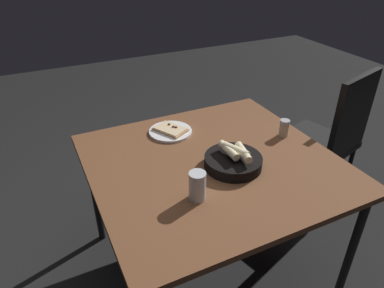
{
  "coord_description": "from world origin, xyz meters",
  "views": [
    {
      "loc": [
        1.22,
        -0.7,
        1.67
      ],
      "look_at": [
        -0.09,
        -0.07,
        0.79
      ],
      "focal_mm": 32.91,
      "sensor_mm": 36.0,
      "label": 1
    }
  ],
  "objects_px": {
    "dining_table": "(213,170)",
    "beer_glass": "(197,188)",
    "chair_near": "(331,134)",
    "pepper_shaker": "(284,129)",
    "pizza_plate": "(170,131)",
    "bread_basket": "(234,160)"
  },
  "relations": [
    {
      "from": "pizza_plate",
      "to": "pepper_shaker",
      "type": "relative_size",
      "value": 2.51
    },
    {
      "from": "dining_table",
      "to": "chair_near",
      "type": "bearing_deg",
      "value": 100.33
    },
    {
      "from": "bread_basket",
      "to": "chair_near",
      "type": "height_order",
      "value": "chair_near"
    },
    {
      "from": "pizza_plate",
      "to": "beer_glass",
      "type": "bearing_deg",
      "value": -11.66
    },
    {
      "from": "beer_glass",
      "to": "pepper_shaker",
      "type": "relative_size",
      "value": 1.37
    },
    {
      "from": "dining_table",
      "to": "beer_glass",
      "type": "height_order",
      "value": "beer_glass"
    },
    {
      "from": "beer_glass",
      "to": "chair_near",
      "type": "xyz_separation_m",
      "value": [
        -0.39,
        1.16,
        -0.24
      ]
    },
    {
      "from": "chair_near",
      "to": "pepper_shaker",
      "type": "bearing_deg",
      "value": -76.05
    },
    {
      "from": "dining_table",
      "to": "pizza_plate",
      "type": "xyz_separation_m",
      "value": [
        -0.34,
        -0.08,
        0.07
      ]
    },
    {
      "from": "bread_basket",
      "to": "chair_near",
      "type": "distance_m",
      "value": 0.97
    },
    {
      "from": "pizza_plate",
      "to": "chair_near",
      "type": "height_order",
      "value": "chair_near"
    },
    {
      "from": "pizza_plate",
      "to": "bread_basket",
      "type": "relative_size",
      "value": 0.87
    },
    {
      "from": "dining_table",
      "to": "pizza_plate",
      "type": "height_order",
      "value": "pizza_plate"
    },
    {
      "from": "beer_glass",
      "to": "chair_near",
      "type": "relative_size",
      "value": 0.13
    },
    {
      "from": "beer_glass",
      "to": "chair_near",
      "type": "distance_m",
      "value": 1.25
    },
    {
      "from": "dining_table",
      "to": "bread_basket",
      "type": "distance_m",
      "value": 0.14
    },
    {
      "from": "beer_glass",
      "to": "pepper_shaker",
      "type": "xyz_separation_m",
      "value": [
        -0.26,
        0.65,
        -0.01
      ]
    },
    {
      "from": "dining_table",
      "to": "beer_glass",
      "type": "relative_size",
      "value": 9.02
    },
    {
      "from": "bread_basket",
      "to": "beer_glass",
      "type": "height_order",
      "value": "beer_glass"
    },
    {
      "from": "pepper_shaker",
      "to": "pizza_plate",
      "type": "bearing_deg",
      "value": -118.83
    },
    {
      "from": "pepper_shaker",
      "to": "dining_table",
      "type": "bearing_deg",
      "value": -83.87
    },
    {
      "from": "dining_table",
      "to": "beer_glass",
      "type": "xyz_separation_m",
      "value": [
        0.22,
        -0.19,
        0.11
      ]
    }
  ]
}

